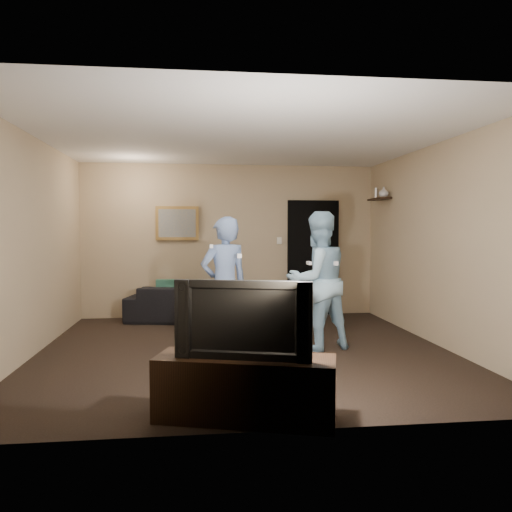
{
  "coord_description": "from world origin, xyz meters",
  "views": [
    {
      "loc": [
        -0.59,
        -6.07,
        1.49
      ],
      "look_at": [
        0.18,
        0.3,
        1.15
      ],
      "focal_mm": 35.0,
      "sensor_mm": 36.0,
      "label": 1
    }
  ],
  "objects": [
    {
      "name": "light_switch",
      "position": [
        0.85,
        2.48,
        1.3
      ],
      "size": [
        0.08,
        0.02,
        0.12
      ],
      "primitive_type": "cube",
      "color": "silver",
      "rests_on": "wall_back"
    },
    {
      "name": "wall_front",
      "position": [
        0.0,
        -2.5,
        1.3
      ],
      "size": [
        5.0,
        0.04,
        2.6
      ],
      "primitive_type": "cube",
      "color": "tan",
      "rests_on": "ground"
    },
    {
      "name": "wii_player_left",
      "position": [
        -0.25,
        -0.14,
        0.82
      ],
      "size": [
        0.7,
        0.58,
        1.64
      ],
      "color": "#6881B4",
      "rests_on": "ground"
    },
    {
      "name": "sofa",
      "position": [
        -0.7,
        2.06,
        0.29
      ],
      "size": [
        2.1,
        1.16,
        0.58
      ],
      "primitive_type": "imported",
      "rotation": [
        0.0,
        0.0,
        2.94
      ],
      "color": "black",
      "rests_on": "ground"
    },
    {
      "name": "shelf_figurine",
      "position": [
        2.39,
        1.94,
        2.09
      ],
      "size": [
        0.06,
        0.06,
        0.18
      ],
      "primitive_type": "cylinder",
      "color": "#B8B9BD",
      "rests_on": "wall_shelf"
    },
    {
      "name": "throw_pillow",
      "position": [
        -1.02,
        2.06,
        0.48
      ],
      "size": [
        0.42,
        0.15,
        0.41
      ],
      "primitive_type": "cube",
      "rotation": [
        0.0,
        0.0,
        -0.05
      ],
      "color": "#1A4E40",
      "rests_on": "sofa"
    },
    {
      "name": "doorway",
      "position": [
        1.45,
        2.47,
        1.0
      ],
      "size": [
        0.9,
        0.06,
        2.0
      ],
      "primitive_type": "cube",
      "color": "black",
      "rests_on": "ground"
    },
    {
      "name": "painting_canvas",
      "position": [
        -0.9,
        2.45,
        1.6
      ],
      "size": [
        0.62,
        0.01,
        0.47
      ],
      "primitive_type": "cube",
      "color": "slate",
      "rests_on": "painting_frame"
    },
    {
      "name": "television",
      "position": [
        -0.21,
        -2.25,
        0.8
      ],
      "size": [
        1.05,
        0.43,
        0.61
      ],
      "primitive_type": "imported",
      "rotation": [
        0.0,
        0.0,
        -0.29
      ],
      "color": "black",
      "rests_on": "tv_console"
    },
    {
      "name": "wall_back",
      "position": [
        0.0,
        2.5,
        1.3
      ],
      "size": [
        5.0,
        0.04,
        2.6
      ],
      "primitive_type": "cube",
      "color": "tan",
      "rests_on": "ground"
    },
    {
      "name": "painting_frame",
      "position": [
        -0.9,
        2.48,
        1.6
      ],
      "size": [
        0.72,
        0.05,
        0.57
      ],
      "primitive_type": "cube",
      "color": "olive",
      "rests_on": "wall_back"
    },
    {
      "name": "wii_player_right",
      "position": [
        0.91,
        -0.05,
        0.86
      ],
      "size": [
        0.99,
        0.87,
        1.71
      ],
      "color": "#9BC8E2",
      "rests_on": "ground"
    },
    {
      "name": "ceiling",
      "position": [
        0.0,
        0.0,
        2.6
      ],
      "size": [
        5.0,
        5.0,
        0.04
      ],
      "primitive_type": "cube",
      "color": "silver",
      "rests_on": "wall_back"
    },
    {
      "name": "tv_console",
      "position": [
        -0.21,
        -2.25,
        0.25
      ],
      "size": [
        1.47,
        0.83,
        0.5
      ],
      "primitive_type": "cube",
      "rotation": [
        0.0,
        0.0,
        -0.29
      ],
      "color": "black",
      "rests_on": "ground"
    },
    {
      "name": "wall_right",
      "position": [
        2.5,
        0.0,
        1.3
      ],
      "size": [
        0.04,
        5.0,
        2.6
      ],
      "primitive_type": "cube",
      "color": "tan",
      "rests_on": "ground"
    },
    {
      "name": "wall_shelf",
      "position": [
        2.39,
        1.8,
        1.99
      ],
      "size": [
        0.2,
        0.6,
        0.03
      ],
      "primitive_type": "cube",
      "color": "black",
      "rests_on": "wall_right"
    },
    {
      "name": "ground",
      "position": [
        0.0,
        0.0,
        0.0
      ],
      "size": [
        5.0,
        5.0,
        0.0
      ],
      "primitive_type": "plane",
      "color": "black",
      "rests_on": "ground"
    },
    {
      "name": "shelf_vase",
      "position": [
        2.39,
        1.61,
        2.09
      ],
      "size": [
        0.18,
        0.18,
        0.16
      ],
      "primitive_type": "imported",
      "rotation": [
        0.0,
        0.0,
        0.18
      ],
      "color": "silver",
      "rests_on": "wall_shelf"
    },
    {
      "name": "wall_left",
      "position": [
        -2.5,
        0.0,
        1.3
      ],
      "size": [
        0.04,
        5.0,
        2.6
      ],
      "primitive_type": "cube",
      "color": "tan",
      "rests_on": "ground"
    }
  ]
}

